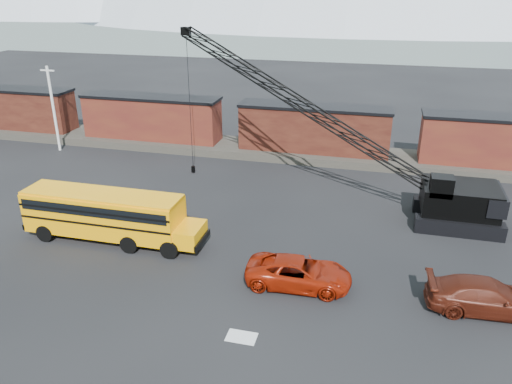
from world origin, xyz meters
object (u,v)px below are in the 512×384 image
Objects in this scene: red_pickup at (299,273)px; crawler_crane at (305,107)px; maroon_suv at (486,296)px; school_bus at (109,214)px.

red_pickup is 0.24× the size of crawler_crane.
maroon_suv is (9.33, 0.08, 0.05)m from red_pickup.
maroon_suv is 0.24× the size of crawler_crane.
maroon_suv is (21.66, -2.01, -0.96)m from school_bus.
crawler_crane is (-1.87, 12.24, 6.06)m from red_pickup.
red_pickup is at bearing -81.33° from crawler_crane.
maroon_suv reaches higher than red_pickup.
maroon_suv is at bearing -47.36° from crawler_crane.
maroon_suv is at bearing -91.81° from red_pickup.
school_bus is at bearing 78.11° from red_pickup.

